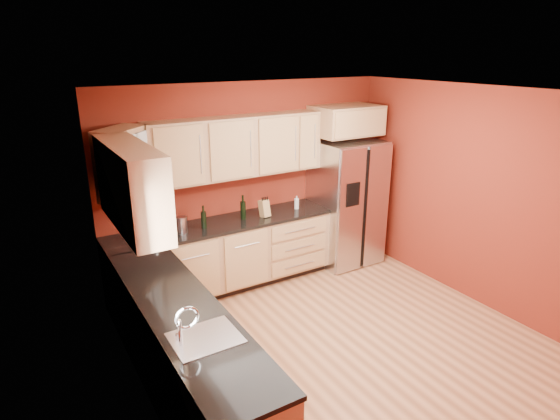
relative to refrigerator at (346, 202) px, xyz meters
name	(u,v)px	position (x,y,z in m)	size (l,w,h in m)	color
floor	(338,341)	(-1.35, -1.62, -0.89)	(4.00, 4.00, 0.00)	#965B3A
ceiling	(350,93)	(-1.35, -1.62, 1.71)	(4.00, 4.00, 0.00)	silver
wall_back	(250,182)	(-1.35, 0.38, 0.41)	(4.00, 0.04, 2.60)	maroon
wall_front	(540,325)	(-1.35, -3.62, 0.41)	(4.00, 0.04, 2.60)	maroon
wall_left	(141,277)	(-3.35, -1.62, 0.41)	(0.04, 4.00, 2.60)	maroon
wall_right	(476,197)	(0.65, -1.62, 0.41)	(0.04, 4.00, 2.60)	maroon
base_cabinets_back	(224,258)	(-1.90, 0.07, -0.45)	(2.90, 0.60, 0.88)	#A3774F
base_cabinets_left	(185,357)	(-3.05, -1.62, -0.45)	(0.60, 2.80, 0.88)	#A3774F
countertop_back	(223,224)	(-1.90, 0.06, 0.01)	(2.90, 0.62, 0.04)	black
countertop_left	(182,311)	(-3.04, -1.62, 0.01)	(0.62, 2.80, 0.04)	black
upper_cabinets_back	(237,147)	(-1.60, 0.21, 0.94)	(2.30, 0.33, 0.75)	#A3774F
upper_cabinets_left	(131,186)	(-3.19, -0.90, 0.94)	(0.33, 1.35, 0.75)	#A3774F
corner_upper_cabinet	(124,163)	(-3.02, 0.04, 0.94)	(0.62, 0.33, 0.75)	#A3774F
over_fridge_cabinet	(346,120)	(0.00, 0.07, 1.16)	(0.92, 0.60, 0.40)	#A3774F
refrigerator	(346,202)	(0.00, 0.00, 0.00)	(0.90, 0.75, 1.78)	silver
window	(161,272)	(-3.33, -2.12, 0.66)	(0.03, 0.90, 1.00)	white
sink_faucet	(204,321)	(-3.04, -2.12, 0.18)	(0.50, 0.42, 0.30)	silver
canister_left	(182,225)	(-2.45, 0.00, 0.13)	(0.12, 0.12, 0.20)	silver
canister_right	(152,231)	(-2.80, 0.00, 0.13)	(0.12, 0.12, 0.19)	silver
wine_bottle_a	(204,217)	(-2.17, 0.02, 0.17)	(0.06, 0.06, 0.29)	black
wine_bottle_b	(243,207)	(-1.62, 0.06, 0.19)	(0.07, 0.07, 0.32)	black
knife_block	(264,208)	(-1.34, 0.01, 0.14)	(0.11, 0.10, 0.22)	tan
soap_dispenser	(297,202)	(-0.81, 0.05, 0.12)	(0.06, 0.06, 0.18)	silver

